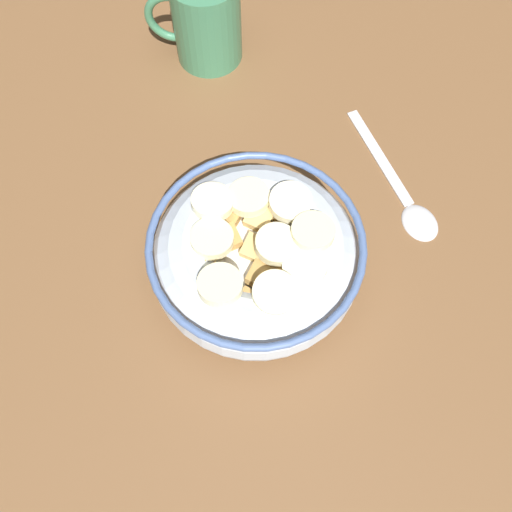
% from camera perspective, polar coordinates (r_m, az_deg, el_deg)
% --- Properties ---
extents(ground_plane, '(1.21, 1.21, 0.02)m').
position_cam_1_polar(ground_plane, '(0.46, -0.00, -2.12)').
color(ground_plane, brown).
extents(cereal_bowl, '(0.17, 0.17, 0.06)m').
position_cam_1_polar(cereal_bowl, '(0.43, 0.04, 0.09)').
color(cereal_bowl, '#B2BCC6').
rests_on(cereal_bowl, ground_plane).
extents(spoon, '(0.09, 0.14, 0.01)m').
position_cam_1_polar(spoon, '(0.50, 15.61, 5.71)').
color(spoon, silver).
rests_on(spoon, ground_plane).
extents(coffee_mug, '(0.09, 0.07, 0.09)m').
position_cam_1_polar(coffee_mug, '(0.57, -5.40, 23.42)').
color(coffee_mug, '#3F7F59').
rests_on(coffee_mug, ground_plane).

